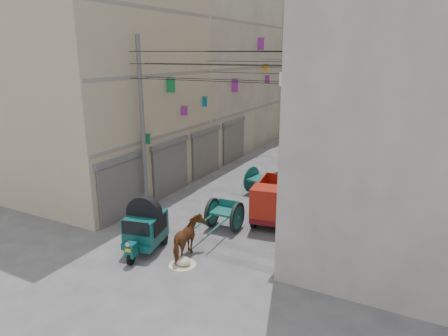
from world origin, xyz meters
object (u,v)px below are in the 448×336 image
Objects in this scene: auto_rickshaw at (145,226)px; distant_car_white at (292,151)px; mini_truck at (273,204)px; second_cart at (263,181)px; tonga_cart at (224,214)px; distant_car_green at (342,122)px; feed_sack at (182,261)px; horse at (189,239)px; distant_car_grey at (371,120)px.

auto_rickshaw reaches higher than distant_car_white.
second_cart is at bearing 109.37° from mini_truck.
auto_rickshaw is 5.68m from mini_truck.
distant_car_green is at bearing 89.67° from tonga_cart.
distant_car_green reaches higher than feed_sack.
auto_rickshaw is 0.68× the size of mini_truck.
feed_sack is at bearing -90.04° from tonga_cart.
mini_truck is at bearing 93.27° from distant_car_green.
horse reaches higher than tonga_cart.
mini_truck is 2.04× the size of horse.
auto_rickshaw is at bearing -135.54° from mini_truck.
horse is 15.19m from distant_car_white.
tonga_cart is (1.78, 3.05, -0.30)m from auto_rickshaw.
second_cart is at bearing 91.81° from feed_sack.
horse is at bearing -119.24° from mini_truck.
feed_sack is 29.85m from distant_car_green.
auto_rickshaw is 0.85× the size of tonga_cart.
auto_rickshaw is 29.53m from distant_car_green.
mini_truck is 4.62m from horse.
distant_car_green is (-0.62, 29.26, -0.08)m from horse.
mini_truck reaches higher than distant_car_white.
distant_car_white is at bearing 75.02° from auto_rickshaw.
distant_car_green is (0.50, 14.11, 0.06)m from distant_car_white.
feed_sack is (-1.48, -4.92, -0.75)m from mini_truck.
horse is 32.29m from distant_car_grey.
distant_car_grey is 3.76m from distant_car_green.
tonga_cart is at bearing 91.63° from feed_sack.
auto_rickshaw is 0.69× the size of distant_car_white.
mini_truck reaches higher than second_cart.
mini_truck reaches higher than feed_sack.
auto_rickshaw reaches higher than horse.
feed_sack is (0.26, -8.10, -0.60)m from second_cart.
tonga_cart is 1.64× the size of horse.
auto_rickshaw is at bearing 85.97° from distant_car_green.
horse reaches higher than feed_sack.
second_cart is 0.52× the size of distant_car_white.
auto_rickshaw is at bearing 79.42° from distant_car_white.
mini_truck reaches higher than tonga_cart.
mini_truck is at bearing 95.90° from distant_car_white.
mini_truck reaches higher than distant_car_green.
second_cart is at bearing 90.27° from tonga_cart.
horse reaches higher than distant_car_white.
second_cart is 8.13m from feed_sack.
tonga_cart is 4.65× the size of feed_sack.
feed_sack is at bearing -76.68° from second_cart.
mini_truck reaches higher than distant_car_grey.
mini_truck is 11.14m from distant_car_white.
distant_car_grey is (1.66, 32.25, -0.20)m from horse.
second_cart is (-0.16, 4.71, 0.09)m from tonga_cart.
auto_rickshaw is at bearing -2.78° from horse.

